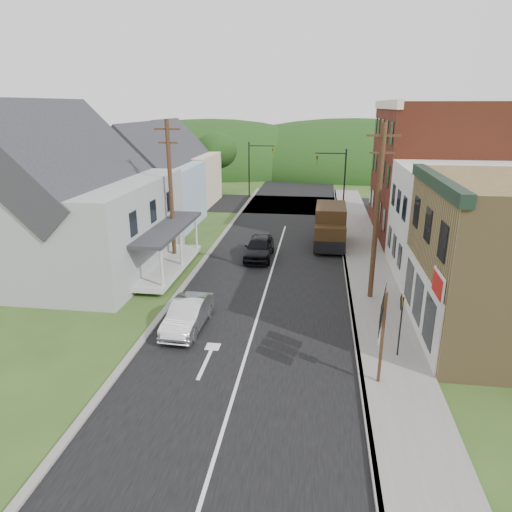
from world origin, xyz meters
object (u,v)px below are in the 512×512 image
at_px(silver_sedan, 188,315).
at_px(route_sign_cluster, 382,325).
at_px(dark_sedan, 259,248).
at_px(warning_sign, 401,316).
at_px(delivery_van, 330,226).

relative_size(silver_sedan, route_sign_cluster, 1.16).
bearing_deg(dark_sedan, warning_sign, -59.29).
xyz_separation_m(dark_sedan, warning_sign, (7.19, -11.85, 1.14)).
bearing_deg(dark_sedan, silver_sedan, -100.80).
relative_size(silver_sedan, warning_sign, 1.50).
xyz_separation_m(route_sign_cluster, warning_sign, (1.00, 1.98, -0.55)).
height_order(dark_sedan, warning_sign, warning_sign).
height_order(silver_sedan, dark_sedan, dark_sedan).
height_order(silver_sedan, delivery_van, delivery_van).
relative_size(silver_sedan, delivery_van, 0.77).
xyz_separation_m(silver_sedan, warning_sign, (9.09, -1.37, 1.21)).
bearing_deg(delivery_van, dark_sedan, -143.14).
bearing_deg(silver_sedan, dark_sedan, 81.83).
bearing_deg(dark_sedan, delivery_van, 35.48).
bearing_deg(silver_sedan, delivery_van, 66.69).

